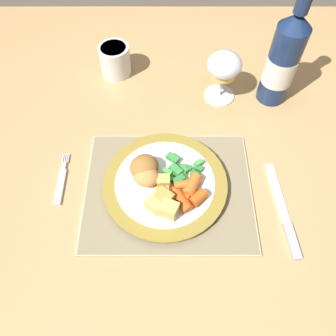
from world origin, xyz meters
TOP-DOWN VIEW (x-y plane):
  - ground_plane at (0.00, 0.00)m, footprint 6.00×6.00m
  - dining_table at (0.00, 0.00)m, footprint 1.28×0.96m
  - placemat at (-0.02, -0.18)m, footprint 0.34×0.28m
  - dinner_plate at (-0.03, -0.17)m, footprint 0.25×0.25m
  - breaded_croquettes at (-0.07, -0.16)m, footprint 0.08×0.09m
  - green_beans_pile at (0.01, -0.15)m, footprint 0.08×0.08m
  - glazed_carrots at (0.02, -0.20)m, footprint 0.07×0.08m
  - fork at (-0.24, -0.16)m, footprint 0.02×0.12m
  - table_knife at (0.21, -0.24)m, footprint 0.03×0.21m
  - wine_glass at (0.11, 0.09)m, footprint 0.08×0.08m
  - bottle at (0.23, 0.09)m, footprint 0.07×0.07m
  - roast_potatoes at (-0.03, -0.22)m, footprint 0.07×0.09m
  - drinking_cup at (-0.16, 0.18)m, footprint 0.08×0.08m

SIDE VIEW (x-z plane):
  - ground_plane at x=0.00m, z-range 0.00..0.00m
  - dining_table at x=0.00m, z-range 0.28..1.02m
  - fork at x=-0.24m, z-range 0.74..0.75m
  - table_knife at x=0.21m, z-range 0.74..0.75m
  - placemat at x=-0.02m, z-range 0.74..0.75m
  - dinner_plate at x=-0.03m, z-range 0.75..0.77m
  - green_beans_pile at x=0.01m, z-range 0.76..0.78m
  - glazed_carrots at x=0.02m, z-range 0.76..0.79m
  - roast_potatoes at x=-0.03m, z-range 0.76..0.80m
  - drinking_cup at x=-0.16m, z-range 0.74..0.82m
  - breaded_croquettes at x=-0.07m, z-range 0.76..0.81m
  - wine_glass at x=0.11m, z-range 0.77..0.89m
  - bottle at x=0.23m, z-range 0.71..0.99m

